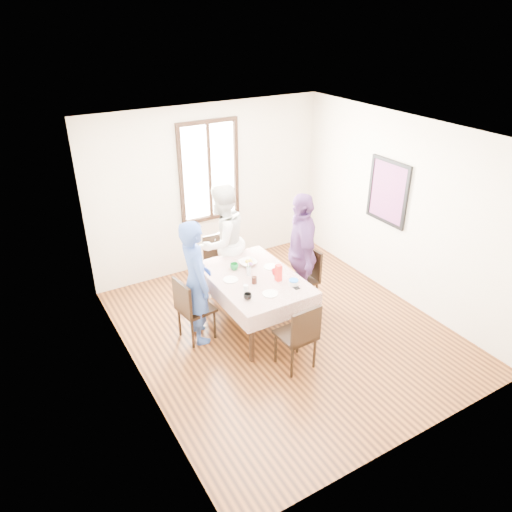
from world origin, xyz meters
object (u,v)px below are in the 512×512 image
Objects in this scene: dining_table at (254,301)px; chair_right at (301,280)px; chair_left at (196,308)px; chair_far at (221,266)px; chair_near at (296,335)px; person_far at (221,241)px; person_left at (196,282)px; person_right at (301,253)px.

chair_right is at bearing 3.22° from dining_table.
chair_left is 1.00× the size of chair_far.
chair_right is at bearing 50.12° from chair_near.
chair_right is at bearing 110.75° from person_far.
chair_left is 0.39m from person_left.
chair_far is (0.80, 0.86, 0.00)m from chair_left.
dining_table is at bearing -62.47° from person_right.
chair_far is at bearing 87.80° from chair_near.
person_left is at bearing -69.09° from person_right.
chair_left is 0.51× the size of person_right.
person_far is at bearing 129.03° from chair_left.
person_far is at bearing 90.00° from dining_table.
chair_near is at bearing -12.71° from person_right.
chair_near is at bearing -138.45° from person_left.
chair_far is 0.51× the size of person_right.
dining_table is at bearing -92.96° from person_left.
person_left reaches higher than chair_right.
dining_table is at bearing 73.13° from chair_left.
dining_table is 0.94m from person_right.
chair_left is at bearing -69.04° from person_right.
person_right is (1.57, -0.09, 0.05)m from person_left.
person_far is at bearing 38.62° from chair_right.
person_far is (0.80, 0.84, 0.43)m from chair_left.
person_far is at bearing 95.27° from chair_far.
dining_table is at bearing 95.27° from chair_far.
person_right is (0.78, 1.04, 0.44)m from chair_near.
chair_left is at bearing 26.29° from person_far.
chair_left is 1.65m from person_right.
chair_far is 1.00× the size of chair_near.
chair_left is 1.24m from person_far.
chair_left is at bearing 170.41° from dining_table.
chair_right is 1.64m from person_left.
chair_left is 0.54× the size of person_left.
chair_left is 1.61m from chair_right.
dining_table is 1.10m from person_far.
dining_table is at bearing 91.07° from chair_right.
chair_right is at bearing 114.22° from person_right.
chair_right is 1.30m from person_far.
person_left is at bearing 82.71° from chair_left.
chair_far is at bearing 38.08° from chair_right.
person_left is (-0.78, 1.13, 0.39)m from chair_near.
chair_near reaches higher than dining_table.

